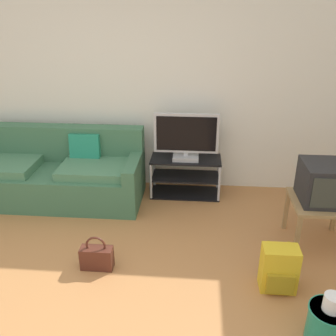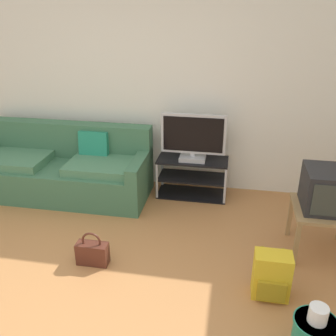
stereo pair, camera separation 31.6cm
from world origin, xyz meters
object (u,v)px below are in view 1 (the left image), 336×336
object	(u,v)px
flat_tv	(186,137)
crt_tv	(324,183)
side_table	(320,208)
couch	(54,174)
backpack	(279,269)
tv_stand	(185,176)
cleaning_bucket	(328,323)
handbag	(97,257)

from	to	relation	value
flat_tv	crt_tv	xyz separation A→B (m)	(1.33, -0.90, -0.09)
crt_tv	side_table	bearing A→B (deg)	-90.00
couch	backpack	size ratio (longest dim) A/B	5.33
tv_stand	side_table	xyz separation A→B (m)	(1.33, -0.94, 0.17)
flat_tv	crt_tv	size ratio (longest dim) A/B	1.69
couch	cleaning_bucket	bearing A→B (deg)	-36.03
couch	crt_tv	distance (m)	3.02
tv_stand	side_table	distance (m)	1.64
tv_stand	handbag	world-z (taller)	tv_stand
crt_tv	handbag	bearing A→B (deg)	-164.67
cleaning_bucket	crt_tv	bearing A→B (deg)	78.39
crt_tv	handbag	size ratio (longest dim) A/B	1.35
side_table	crt_tv	world-z (taller)	crt_tv
flat_tv	side_table	bearing A→B (deg)	-34.64
backpack	side_table	bearing A→B (deg)	41.67
crt_tv	cleaning_bucket	world-z (taller)	crt_tv
crt_tv	handbag	world-z (taller)	crt_tv
tv_stand	flat_tv	size ratio (longest dim) A/B	1.12
side_table	crt_tv	xyz separation A→B (m)	(-0.00, 0.02, 0.26)
side_table	backpack	distance (m)	0.87
tv_stand	backpack	world-z (taller)	tv_stand
crt_tv	cleaning_bucket	size ratio (longest dim) A/B	1.09
backpack	tv_stand	bearing A→B (deg)	104.63
side_table	flat_tv	bearing A→B (deg)	145.36
couch	flat_tv	xyz separation A→B (m)	(1.58, 0.19, 0.44)
flat_tv	cleaning_bucket	bearing A→B (deg)	-63.10
tv_stand	handbag	bearing A→B (deg)	-116.29
tv_stand	crt_tv	bearing A→B (deg)	-34.82
flat_tv	cleaning_bucket	distance (m)	2.46
flat_tv	cleaning_bucket	world-z (taller)	flat_tv
backpack	handbag	bearing A→B (deg)	162.51
flat_tv	handbag	xyz separation A→B (m)	(-0.74, -1.47, -0.64)
handbag	cleaning_bucket	distance (m)	1.93
couch	cleaning_bucket	xyz separation A→B (m)	(2.66, -1.94, -0.14)
side_table	handbag	size ratio (longest dim) A/B	1.67
couch	handbag	xyz separation A→B (m)	(0.85, -1.28, -0.20)
crt_tv	backpack	world-z (taller)	crt_tv
handbag	side_table	bearing A→B (deg)	14.91
couch	side_table	bearing A→B (deg)	-14.04
handbag	flat_tv	bearing A→B (deg)	63.36
handbag	cleaning_bucket	xyz separation A→B (m)	(1.82, -0.66, 0.05)
couch	handbag	size ratio (longest dim) A/B	6.42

